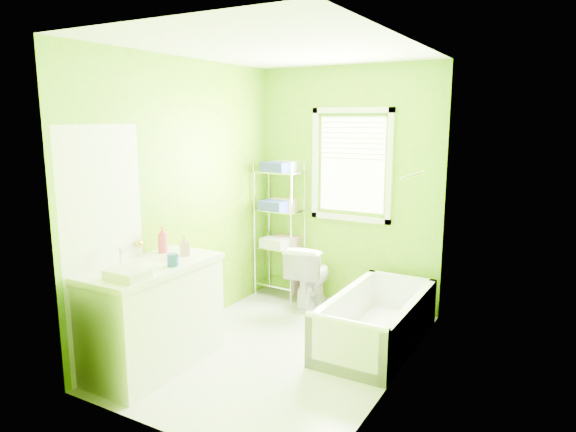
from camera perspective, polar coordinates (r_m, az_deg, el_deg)
The scene contains 9 objects.
ground at distance 4.77m, azimuth -0.75°, elevation -14.59°, with size 2.90×2.90×0.00m, color silver.
room_envelope at distance 4.34m, azimuth -0.79°, elevation 4.21°, with size 2.14×2.94×2.62m.
window at distance 5.58m, azimuth 7.08°, elevation 6.29°, with size 0.92×0.05×1.22m.
door at distance 4.34m, azimuth -19.63°, elevation -3.77°, with size 0.09×0.80×2.00m.
right_wall_decor at distance 3.94m, azimuth 12.19°, elevation -0.03°, with size 0.04×1.48×1.17m.
bathtub at distance 4.87m, azimuth 9.70°, elevation -12.18°, with size 0.71×1.51×0.49m.
toilet at distance 5.67m, azimuth 2.44°, elevation -6.57°, with size 0.39×0.69×0.71m, color white.
vanity at distance 4.43m, azimuth -14.78°, elevation -10.37°, with size 0.60×1.18×1.12m.
wire_shelf_unit at distance 5.87m, azimuth -0.81°, elevation 0.08°, with size 0.54×0.43×1.57m.
Camera 1 is at (2.17, -3.72, 2.04)m, focal length 32.00 mm.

